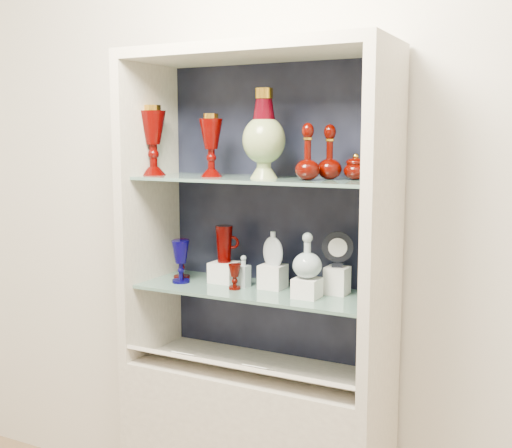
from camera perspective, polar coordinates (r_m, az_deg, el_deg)
The scene contains 28 objects.
wall_back at distance 2.55m, azimuth 2.25°, elevation 2.82°, with size 3.50×0.02×2.80m, color silver.
cabinet_back_panel at distance 2.53m, azimuth 1.96°, elevation 1.08°, with size 0.98×0.02×1.15m, color black.
cabinet_side_left at distance 2.62m, azimuth -9.40°, elevation 1.19°, with size 0.04×0.40×1.15m, color #B9B09D.
cabinet_side_right at distance 2.19m, azimuth 11.25°, elevation -0.13°, with size 0.04×0.40×1.15m, color #B9B09D.
cabinet_top_cap at distance 2.36m, azimuth -0.00°, elevation 15.06°, with size 1.00×0.40×0.04m, color #B9B09D.
shelf_lower at distance 2.43m, azimuth 0.22°, elevation -5.93°, with size 0.92×0.34×0.01m, color slate.
shelf_upper at distance 2.37m, azimuth 0.22°, elevation 3.99°, with size 0.92×0.34×0.01m, color slate.
label_ledge at distance 2.40m, azimuth -1.23°, elevation -12.72°, with size 0.92×0.18×0.01m, color #B9B09D.
label_card_0 at distance 2.37m, azimuth 0.19°, elevation -12.63°, with size 0.10×0.07×0.00m, color white.
label_card_1 at distance 2.51m, azimuth -6.15°, elevation -11.46°, with size 0.10×0.07×0.00m, color white.
pedestal_lamp_left at distance 2.56m, azimuth -9.13°, elevation 7.36°, with size 0.10×0.10×0.27m, color #470200, non-canonical shape.
pedestal_lamp_right at distance 2.43m, azimuth -4.01°, elevation 6.99°, with size 0.09×0.09×0.24m, color #470200, non-canonical shape.
enamel_urn at distance 2.33m, azimuth 0.71°, elevation 8.03°, with size 0.16×0.16×0.32m, color #084A0E, non-canonical shape.
ruby_decanter_a at distance 2.23m, azimuth 4.62°, elevation 6.73°, with size 0.09×0.09×0.22m, color #460500, non-canonical shape.
ruby_decanter_b at distance 2.28m, azimuth 6.57°, elevation 6.52°, with size 0.09×0.09×0.20m, color #460500, non-canonical shape.
lidded_bowl at distance 2.28m, azimuth 8.84°, elevation 5.09°, with size 0.08×0.08×0.09m, color #460500, non-canonical shape.
cobalt_goblet at distance 2.54m, azimuth -6.71°, elevation -3.33°, with size 0.07×0.07×0.17m, color #040046, non-canonical shape.
ruby_goblet_tall at distance 2.61m, azimuth -6.64°, elevation -3.11°, with size 0.07×0.07×0.16m, color #470200, non-canonical shape.
ruby_goblet_small at distance 2.42m, azimuth -1.91°, elevation -4.71°, with size 0.05×0.05×0.10m, color #460500, non-canonical shape.
riser_ruby_pitcher at distance 2.54m, azimuth -2.83°, elevation -4.29°, with size 0.10×0.10×0.08m, color silver.
ruby_pitcher at distance 2.52m, azimuth -2.85°, elevation -1.79°, with size 0.11×0.07×0.14m, color #470200, non-canonical shape.
clear_square_bottle at distance 2.45m, azimuth -1.12°, elevation -4.21°, with size 0.04×0.04×0.12m, color #91A6AB, non-canonical shape.
riser_flat_flask at distance 2.43m, azimuth 1.51°, elevation -4.69°, with size 0.09×0.09×0.09m, color silver.
flat_flask at distance 2.41m, azimuth 1.52°, elevation -2.11°, with size 0.09×0.04×0.13m, color #B2BFC8, non-canonical shape.
riser_clear_round_decanter at distance 2.30m, azimuth 4.55°, elevation -5.69°, with size 0.09×0.09×0.07m, color silver.
clear_round_decanter at distance 2.28m, azimuth 4.59°, elevation -2.92°, with size 0.10×0.10×0.16m, color #91A6AB, non-canonical shape.
riser_cameo_medallion at distance 2.37m, azimuth 7.22°, elevation -5.00°, with size 0.08×0.08×0.10m, color silver.
cameo_medallion at distance 2.34m, azimuth 7.27°, elevation -2.20°, with size 0.11×0.04×0.13m, color black, non-canonical shape.
Camera 1 is at (1.07, -0.56, 1.62)m, focal length 45.00 mm.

